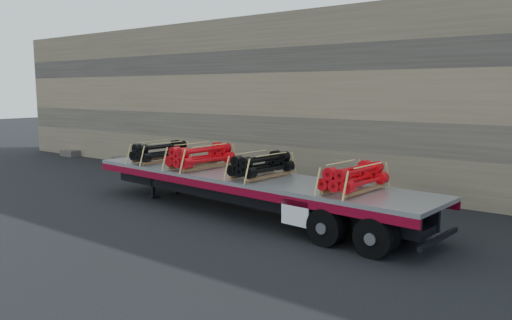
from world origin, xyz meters
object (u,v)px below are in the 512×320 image
(trailer, at_px, (245,194))
(bundle_midfront, at_px, (201,157))
(bundle_rear, at_px, (354,178))
(bundle_front, at_px, (160,152))
(bundle_midrear, at_px, (261,166))

(trailer, bearing_deg, bundle_midfront, 180.00)
(bundle_rear, bearing_deg, bundle_front, -180.00)
(trailer, bearing_deg, bundle_midrear, -0.00)
(bundle_rear, bearing_deg, bundle_midfront, 180.00)
(trailer, distance_m, bundle_rear, 4.04)
(bundle_midrear, bearing_deg, trailer, 180.00)
(bundle_midfront, height_order, bundle_midrear, bundle_midfront)
(bundle_front, relative_size, bundle_midfront, 0.91)
(bundle_front, xyz_separation_m, bundle_rear, (8.17, -0.61, -0.00))
(bundle_midfront, distance_m, bundle_midrear, 2.73)
(trailer, distance_m, bundle_midfront, 2.26)
(bundle_front, relative_size, bundle_rear, 1.01)
(bundle_rear, bearing_deg, trailer, -180.00)
(bundle_midrear, bearing_deg, bundle_rear, 0.00)
(trailer, relative_size, bundle_midrear, 6.25)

